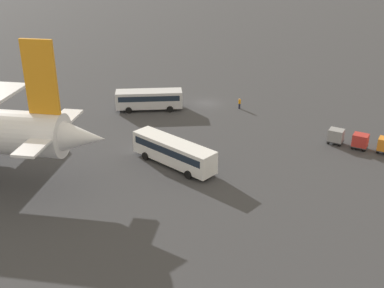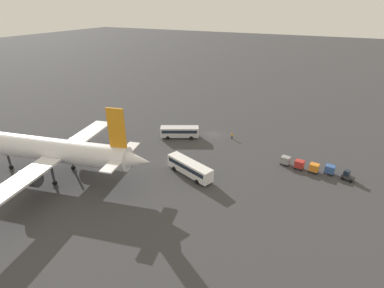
{
  "view_description": "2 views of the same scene",
  "coord_description": "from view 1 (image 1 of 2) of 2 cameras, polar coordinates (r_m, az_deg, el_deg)",
  "views": [
    {
      "loc": [
        -25.2,
        71.07,
        27.04
      ],
      "look_at": [
        -7.41,
        25.62,
        4.71
      ],
      "focal_mm": 45.0,
      "sensor_mm": 36.0,
      "label": 1
    },
    {
      "loc": [
        -29.09,
        72.78,
        34.24
      ],
      "look_at": [
        -1.39,
        16.54,
        4.34
      ],
      "focal_mm": 28.0,
      "sensor_mm": 36.0,
      "label": 2
    }
  ],
  "objects": [
    {
      "name": "cargo_cart_grey",
      "position": [
        67.48,
        16.7,
        0.97
      ],
      "size": [
        2.21,
        1.94,
        2.06
      ],
      "rotation": [
        0.0,
        0.0,
        -0.14
      ],
      "color": "#38383D",
      "rests_on": "ground"
    },
    {
      "name": "shuttle_bus_near",
      "position": [
        77.03,
        -5.11,
        5.41
      ],
      "size": [
        10.65,
        7.15,
        3.11
      ],
      "rotation": [
        0.0,
        0.0,
        0.45
      ],
      "color": "silver",
      "rests_on": "ground"
    },
    {
      "name": "ground_plane",
      "position": [
        80.1,
        1.75,
        4.84
      ],
      "size": [
        600.0,
        600.0,
        0.0
      ],
      "primitive_type": "plane",
      "color": "#38383A"
    },
    {
      "name": "shuttle_bus_far",
      "position": [
        58.59,
        -2.19,
        -0.82
      ],
      "size": [
        12.01,
        6.71,
        3.21
      ],
      "rotation": [
        0.0,
        0.0,
        -0.37
      ],
      "color": "white",
      "rests_on": "ground"
    },
    {
      "name": "cargo_cart_red",
      "position": [
        66.89,
        19.32,
        0.39
      ],
      "size": [
        2.21,
        1.94,
        2.06
      ],
      "rotation": [
        0.0,
        0.0,
        -0.14
      ],
      "color": "#38383D",
      "rests_on": "ground"
    },
    {
      "name": "worker_person",
      "position": [
        77.83,
        5.66,
        4.82
      ],
      "size": [
        0.38,
        0.38,
        1.74
      ],
      "color": "#1E1E2D",
      "rests_on": "ground"
    }
  ]
}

